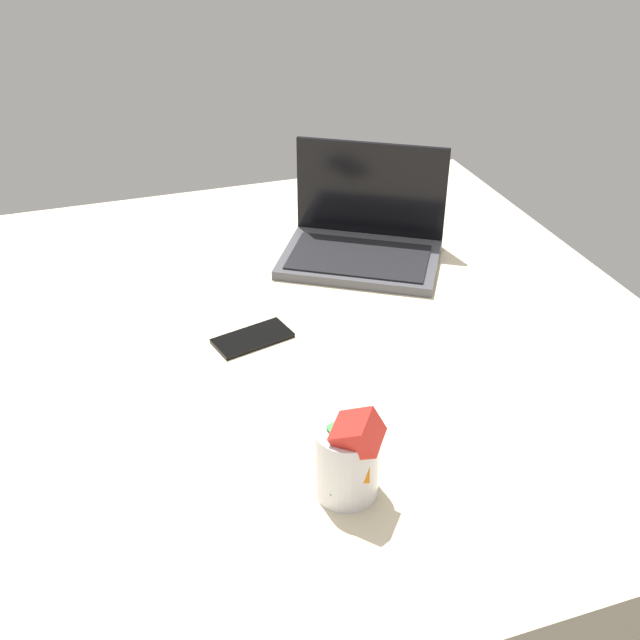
{
  "coord_description": "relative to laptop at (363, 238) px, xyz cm",
  "views": [
    {
      "loc": [
        -10.4,
        -113.26,
        94.74
      ],
      "look_at": [
        24.22,
        -8.1,
        24.0
      ],
      "focal_mm": 42.18,
      "sensor_mm": 36.0,
      "label": 1
    }
  ],
  "objects": [
    {
      "name": "laptop",
      "position": [
        0.0,
        0.0,
        0.0
      ],
      "size": [
        40.14,
        36.74,
        23.0
      ],
      "rotation": [
        0.0,
        0.0,
        -0.54
      ],
      "color": "#4C4C51",
      "rests_on": "bed_mattress"
    },
    {
      "name": "snack_cup",
      "position": [
        -27.28,
        -65.05,
        1.9
      ],
      "size": [
        9.42,
        10.47,
        15.22
      ],
      "color": "silver",
      "rests_on": "bed_mattress"
    },
    {
      "name": "cell_phone",
      "position": [
        -30.74,
        -24.21,
        -4.01
      ],
      "size": [
        15.25,
        10.07,
        0.8
      ],
      "primitive_type": "cube",
      "rotation": [
        0.0,
        0.0,
        1.82
      ],
      "color": "black",
      "rests_on": "bed_mattress"
    },
    {
      "name": "bed_mattress",
      "position": [
        -44.1,
        -22.45,
        -13.41
      ],
      "size": [
        180.0,
        140.0,
        18.0
      ],
      "primitive_type": "cube",
      "color": "beige",
      "rests_on": "ground"
    }
  ]
}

